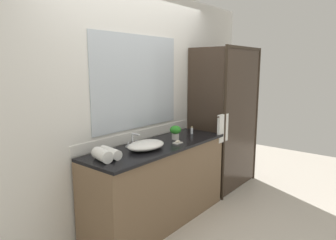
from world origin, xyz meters
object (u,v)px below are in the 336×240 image
at_px(rolled_towel_near_edge, 102,155).
at_px(rolled_towel_middle, 110,153).
at_px(potted_plant, 175,131).
at_px(sink_basin, 146,145).
at_px(faucet, 133,142).
at_px(soap_dish, 178,142).
at_px(amenity_bottle_body_wash, 176,132).
at_px(amenity_bottle_shampoo, 192,130).

relative_size(rolled_towel_near_edge, rolled_towel_middle, 0.87).
height_order(potted_plant, rolled_towel_middle, potted_plant).
relative_size(sink_basin, rolled_towel_middle, 1.70).
bearing_deg(rolled_towel_middle, faucet, 16.88).
distance_m(sink_basin, faucet, 0.19).
height_order(faucet, rolled_towel_middle, faucet).
xyz_separation_m(soap_dish, amenity_bottle_body_wash, (0.31, 0.25, 0.02)).
relative_size(soap_dish, amenity_bottle_body_wash, 1.22).
distance_m(rolled_towel_near_edge, rolled_towel_middle, 0.11).
height_order(faucet, soap_dish, faucet).
xyz_separation_m(soap_dish, rolled_towel_near_edge, (-0.92, 0.15, 0.04)).
bearing_deg(faucet, potted_plant, -17.21).
height_order(amenity_bottle_body_wash, rolled_towel_near_edge, rolled_towel_near_edge).
bearing_deg(rolled_towel_middle, rolled_towel_near_edge, -168.52).
bearing_deg(amenity_bottle_body_wash, rolled_towel_middle, -175.69).
bearing_deg(soap_dish, rolled_towel_near_edge, 171.01).
bearing_deg(amenity_bottle_body_wash, potted_plant, -145.47).
relative_size(amenity_bottle_body_wash, rolled_towel_middle, 0.32).
height_order(soap_dish, amenity_bottle_body_wash, amenity_bottle_body_wash).
relative_size(sink_basin, amenity_bottle_shampoo, 4.54).
distance_m(faucet, rolled_towel_near_edge, 0.55).
bearing_deg(faucet, rolled_towel_middle, -163.12).
height_order(sink_basin, rolled_towel_near_edge, rolled_towel_near_edge).
relative_size(potted_plant, amenity_bottle_body_wash, 1.98).
xyz_separation_m(amenity_bottle_body_wash, rolled_towel_middle, (-1.12, -0.08, 0.01)).
distance_m(sink_basin, amenity_bottle_body_wash, 0.71).
distance_m(sink_basin, potted_plant, 0.53).
relative_size(amenity_bottle_shampoo, rolled_towel_near_edge, 0.43).
xyz_separation_m(faucet, potted_plant, (0.53, -0.16, 0.05)).
bearing_deg(rolled_towel_near_edge, rolled_towel_middle, 11.48).
xyz_separation_m(sink_basin, faucet, (0.00, 0.19, 0.00)).
distance_m(amenity_bottle_shampoo, rolled_towel_near_edge, 1.42).
height_order(faucet, rolled_towel_near_edge, faucet).
xyz_separation_m(potted_plant, soap_dish, (-0.13, -0.13, -0.08)).
relative_size(faucet, potted_plant, 1.05).
relative_size(faucet, amenity_bottle_body_wash, 2.08).
bearing_deg(rolled_towel_middle, amenity_bottle_shampoo, -0.84).
xyz_separation_m(amenity_bottle_body_wash, rolled_towel_near_edge, (-1.23, -0.11, 0.02)).
relative_size(potted_plant, rolled_towel_near_edge, 0.73).
distance_m(amenity_bottle_body_wash, amenity_bottle_shampoo, 0.21).
height_order(soap_dish, rolled_towel_near_edge, rolled_towel_near_edge).
bearing_deg(rolled_towel_near_edge, sink_basin, -4.00).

